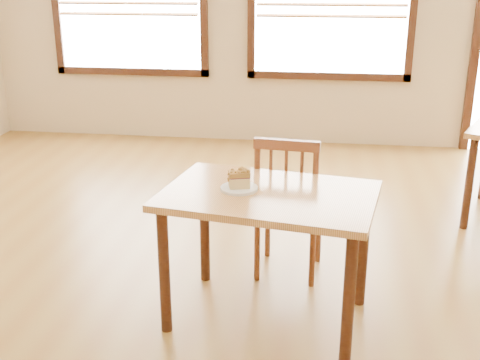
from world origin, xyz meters
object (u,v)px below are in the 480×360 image
(plate, at_px, (239,189))
(cake_slice, at_px, (239,178))
(cafe_chair_main, at_px, (289,204))
(cafe_table_main, at_px, (269,211))

(plate, relative_size, cake_slice, 1.53)
(cafe_chair_main, height_order, plate, cafe_chair_main)
(cafe_table_main, distance_m, cafe_chair_main, 0.56)
(cake_slice, bearing_deg, cafe_table_main, -22.16)
(cafe_chair_main, relative_size, cake_slice, 7.27)
(cafe_table_main, relative_size, cake_slice, 9.34)
(cafe_table_main, bearing_deg, plate, -176.03)
(cafe_table_main, bearing_deg, cake_slice, -175.87)
(cake_slice, bearing_deg, plate, 0.73)
(cafe_chair_main, distance_m, cake_slice, 0.66)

